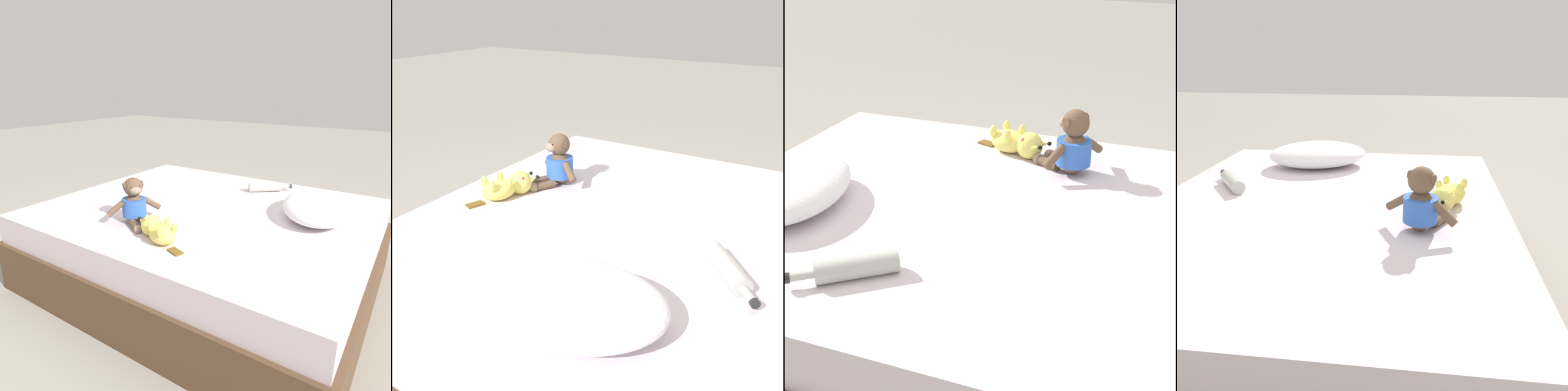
{
  "view_description": "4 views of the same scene",
  "coord_description": "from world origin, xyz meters",
  "views": [
    {
      "loc": [
        1.62,
        0.99,
        1.13
      ],
      "look_at": [
        0.16,
        0.02,
        0.56
      ],
      "focal_mm": 32.06,
      "sensor_mm": 36.0,
      "label": 1
    },
    {
      "loc": [
        -0.69,
        1.34,
        1.23
      ],
      "look_at": [
        0.15,
        -0.05,
        0.5
      ],
      "focal_mm": 40.47,
      "sensor_mm": 36.0,
      "label": 2
    },
    {
      "loc": [
        -1.62,
        -0.62,
        1.31
      ],
      "look_at": [
        0.0,
        0.0,
        0.5
      ],
      "focal_mm": 57.19,
      "sensor_mm": 36.0,
      "label": 3
    },
    {
      "loc": [
        0.39,
        -1.54,
        1.06
      ],
      "look_at": [
        0.2,
        -0.0,
        0.5
      ],
      "focal_mm": 37.68,
      "sensor_mm": 36.0,
      "label": 4
    }
  ],
  "objects": [
    {
      "name": "glass_bottle",
      "position": [
        -0.47,
        0.16,
        0.48
      ],
      "size": [
        0.21,
        0.25,
        0.06
      ],
      "color": "#B7BCB2",
      "rests_on": "bed"
    },
    {
      "name": "plush_yellow_creature",
      "position": [
        0.5,
        0.04,
        0.49
      ],
      "size": [
        0.19,
        0.32,
        0.1
      ],
      "color": "#EAE066",
      "rests_on": "bed"
    },
    {
      "name": "pillow",
      "position": [
        -0.17,
        0.57,
        0.51
      ],
      "size": [
        0.59,
        0.47,
        0.13
      ],
      "color": "white",
      "rests_on": "bed"
    },
    {
      "name": "plush_monkey",
      "position": [
        0.4,
        -0.19,
        0.54
      ],
      "size": [
        0.26,
        0.25,
        0.24
      ],
      "color": "brown",
      "rests_on": "bed"
    },
    {
      "name": "ground_plane",
      "position": [
        0.0,
        0.0,
        0.0
      ],
      "size": [
        16.0,
        16.0,
        0.0
      ],
      "primitive_type": "plane",
      "color": "#9E998E"
    },
    {
      "name": "bed",
      "position": [
        0.0,
        0.0,
        0.22
      ],
      "size": [
        1.52,
        1.81,
        0.45
      ],
      "color": "brown",
      "rests_on": "ground_plane"
    }
  ]
}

